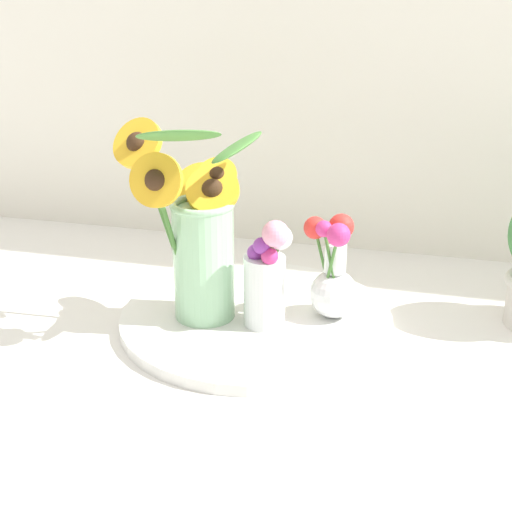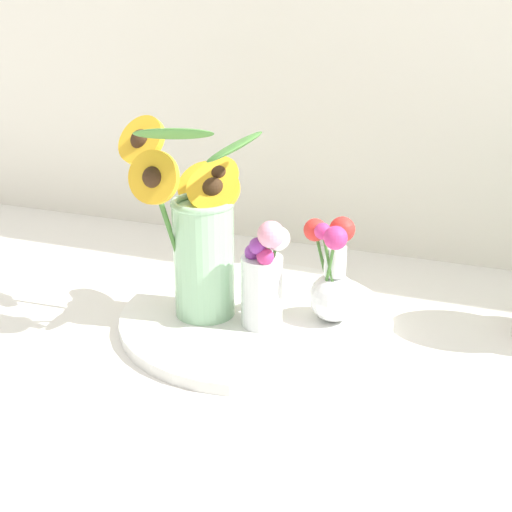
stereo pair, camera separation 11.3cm
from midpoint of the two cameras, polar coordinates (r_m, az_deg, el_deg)
The scene contains 5 objects.
ground_plane at distance 1.10m, azimuth -3.12°, elevation -7.80°, with size 6.00×6.00×0.00m, color silver.
serving_tray at distance 1.18m, azimuth -2.76°, elevation -5.09°, with size 0.45×0.45×0.02m.
mason_jar_sunflowers at distance 1.12m, azimuth -7.45°, elevation 1.58°, with size 0.25×0.20×0.34m.
vase_small_center at distance 1.10m, azimuth -2.10°, elevation -1.81°, with size 0.08×0.07×0.18m.
vase_bulb_right at distance 1.14m, azimuth 3.38°, elevation -1.60°, with size 0.09×0.10×0.17m.
Camera 1 is at (0.24, -0.93, 0.54)m, focal length 50.00 mm.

